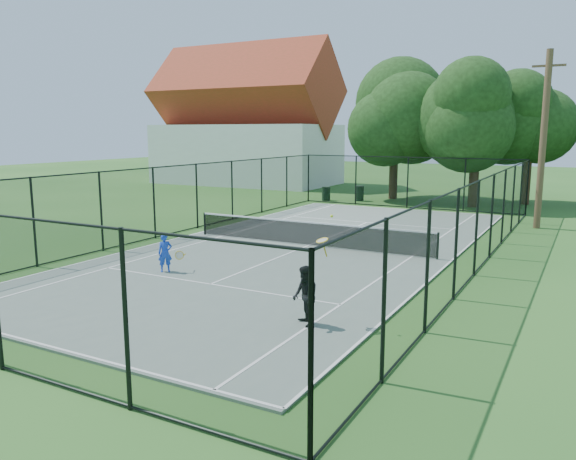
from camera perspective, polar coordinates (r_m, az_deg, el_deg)
The scene contains 13 objects.
ground at distance 21.89m, azimuth 2.10°, elevation -1.74°, with size 120.00×120.00×0.00m, color #25531C.
tennis_court at distance 21.88m, azimuth 2.10°, elevation -1.67°, with size 11.00×24.00×0.06m, color slate.
tennis_net at distance 21.78m, azimuth 2.11°, elevation -0.25°, with size 10.08×0.08×0.95m.
fence at distance 21.63m, azimuth 2.12°, elevation 2.15°, with size 13.10×26.10×3.00m.
tree_near_left at distance 38.12m, azimuth 10.82°, elevation 10.71°, with size 6.29×6.29×8.20m.
tree_near_mid at distance 35.02m, azimuth 18.64°, elevation 10.24°, with size 6.11×6.11×7.99m.
tree_near_right at distance 37.55m, azimuth 23.37°, elevation 9.93°, with size 5.63×5.63×7.77m.
building at distance 49.00m, azimuth -4.30°, elevation 10.52°, with size 15.30×8.15×11.87m.
trash_bin_left at distance 36.66m, azimuth 3.89°, elevation 3.71°, with size 0.58×0.58×0.90m.
trash_bin_right at distance 36.71m, azimuth 7.28°, elevation 3.72°, with size 0.58×0.58×0.98m.
utility_pole at distance 28.28m, azimuth 24.50°, elevation 8.37°, with size 1.40×0.30×8.05m.
player_blue at distance 18.13m, azimuth -12.36°, elevation -2.30°, with size 0.84×0.52×1.21m.
player_black at distance 12.84m, azimuth 1.76°, elevation -6.70°, with size 0.91×0.91×2.55m.
Camera 1 is at (9.53, -19.20, 4.44)m, focal length 35.00 mm.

